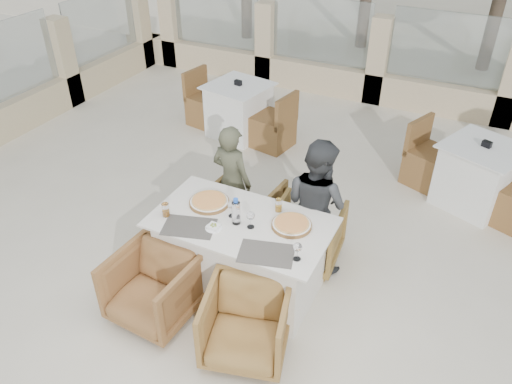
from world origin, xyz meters
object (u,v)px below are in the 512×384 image
at_px(beer_glass_left, 166,210).
at_px(bg_table_a, 239,110).
at_px(beer_glass_right, 279,205).
at_px(dining_table, 242,254).
at_px(bg_table_b, 477,176).
at_px(olive_dish, 214,226).
at_px(armchair_far_left, 247,207).
at_px(pizza_right, 292,224).
at_px(pizza_left, 209,202).
at_px(wine_glass_near, 251,219).
at_px(diner_right, 316,204).
at_px(armchair_near_left, 153,287).
at_px(water_bottle, 236,211).
at_px(armchair_far_right, 307,234).
at_px(wine_glass_corner, 297,250).
at_px(wine_glass_centre, 232,208).
at_px(armchair_near_right, 246,324).
at_px(diner_left, 232,181).

distance_m(beer_glass_left, bg_table_a, 3.13).
xyz_separation_m(beer_glass_left, beer_glass_right, (0.88, 0.51, -0.00)).
height_order(dining_table, bg_table_a, same).
bearing_deg(bg_table_b, olive_dish, -105.12).
distance_m(dining_table, olive_dish, 0.48).
bearing_deg(armchair_far_left, olive_dish, 105.28).
bearing_deg(pizza_right, bg_table_b, 58.60).
distance_m(pizza_left, wine_glass_near, 0.53).
height_order(wine_glass_near, diner_right, diner_right).
xyz_separation_m(beer_glass_right, armchair_near_left, (-0.76, -0.96, -0.51)).
distance_m(water_bottle, armchair_far_left, 1.06).
height_order(pizza_right, wine_glass_near, wine_glass_near).
bearing_deg(bg_table_b, armchair_far_right, -106.41).
xyz_separation_m(pizza_right, armchair_far_right, (-0.02, 0.51, -0.48)).
bearing_deg(bg_table_b, wine_glass_corner, -91.85).
relative_size(pizza_right, wine_glass_centre, 1.92).
relative_size(dining_table, armchair_near_right, 2.33).
height_order(beer_glass_right, diner_right, diner_right).
height_order(pizza_left, wine_glass_centre, wine_glass_centre).
xyz_separation_m(olive_dish, armchair_far_left, (-0.18, 0.97, -0.48)).
xyz_separation_m(wine_glass_centre, armchair_far_right, (0.52, 0.61, -0.55)).
bearing_deg(diner_left, bg_table_a, -56.10).
distance_m(wine_glass_corner, armchair_near_right, 0.74).
height_order(dining_table, pizza_left, pizza_left).
bearing_deg(olive_dish, wine_glass_corner, -3.56).
distance_m(armchair_far_right, bg_table_a, 2.85).
relative_size(wine_glass_near, wine_glass_corner, 1.00).
bearing_deg(bg_table_b, bg_table_a, -163.97).
bearing_deg(bg_table_a, beer_glass_right, -44.82).
height_order(pizza_left, diner_left, diner_left).
relative_size(wine_glass_corner, armchair_near_left, 0.26).
distance_m(beer_glass_right, armchair_far_right, 0.65).
height_order(armchair_near_right, bg_table_a, bg_table_a).
bearing_deg(wine_glass_near, beer_glass_left, -166.29).
height_order(beer_glass_left, bg_table_b, beer_glass_left).
xyz_separation_m(armchair_far_right, diner_left, (-0.89, 0.08, 0.33)).
xyz_separation_m(wine_glass_centre, olive_dish, (-0.06, -0.23, -0.07)).
bearing_deg(wine_glass_centre, beer_glass_right, 37.15).
distance_m(olive_dish, diner_left, 0.98).
bearing_deg(pizza_left, dining_table, -15.27).
distance_m(water_bottle, bg_table_b, 3.10).
bearing_deg(diner_right, bg_table_b, -103.96).
bearing_deg(wine_glass_centre, diner_left, 118.83).
height_order(pizza_right, olive_dish, pizza_right).
bearing_deg(armchair_near_right, bg_table_a, 104.16).
bearing_deg(wine_glass_corner, pizza_left, 161.01).
bearing_deg(armchair_near_left, wine_glass_corner, 23.51).
bearing_deg(armchair_far_left, diner_right, 175.58).
relative_size(armchair_far_left, diner_left, 0.54).
bearing_deg(water_bottle, pizza_left, 157.95).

